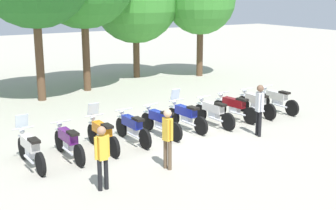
# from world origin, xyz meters

# --- Properties ---
(ground_plane) EXTENTS (80.00, 80.00, 0.00)m
(ground_plane) POSITION_xyz_m (0.00, 0.00, 0.00)
(ground_plane) COLOR #ADA899
(motorcycle_0) EXTENTS (0.62, 2.19, 1.37)m
(motorcycle_0) POSITION_xyz_m (-5.07, -0.48, 0.52)
(motorcycle_0) COLOR black
(motorcycle_0) RESTS_ON ground_plane
(motorcycle_1) EXTENTS (0.62, 2.19, 0.99)m
(motorcycle_1) POSITION_xyz_m (-3.95, -0.40, 0.50)
(motorcycle_1) COLOR black
(motorcycle_1) RESTS_ON ground_plane
(motorcycle_2) EXTENTS (0.62, 2.19, 1.37)m
(motorcycle_2) POSITION_xyz_m (-2.82, -0.25, 0.52)
(motorcycle_2) COLOR black
(motorcycle_2) RESTS_ON ground_plane
(motorcycle_3) EXTENTS (0.62, 2.19, 0.99)m
(motorcycle_3) POSITION_xyz_m (-1.69, -0.07, 0.50)
(motorcycle_3) COLOR black
(motorcycle_3) RESTS_ON ground_plane
(motorcycle_4) EXTENTS (0.62, 2.19, 0.99)m
(motorcycle_4) POSITION_xyz_m (-0.57, 0.07, 0.50)
(motorcycle_4) COLOR black
(motorcycle_4) RESTS_ON ground_plane
(motorcycle_5) EXTENTS (0.62, 2.19, 1.37)m
(motorcycle_5) POSITION_xyz_m (0.56, 0.21, 0.52)
(motorcycle_5) COLOR black
(motorcycle_5) RESTS_ON ground_plane
(motorcycle_6) EXTENTS (0.62, 2.19, 0.99)m
(motorcycle_6) POSITION_xyz_m (1.68, 0.11, 0.50)
(motorcycle_6) COLOR black
(motorcycle_6) RESTS_ON ground_plane
(motorcycle_7) EXTENTS (0.64, 2.18, 0.99)m
(motorcycle_7) POSITION_xyz_m (2.81, 0.31, 0.50)
(motorcycle_7) COLOR black
(motorcycle_7) RESTS_ON ground_plane
(motorcycle_8) EXTENTS (0.62, 2.19, 0.99)m
(motorcycle_8) POSITION_xyz_m (3.94, 0.37, 0.50)
(motorcycle_8) COLOR black
(motorcycle_8) RESTS_ON ground_plane
(motorcycle_9) EXTENTS (0.62, 2.19, 0.99)m
(motorcycle_9) POSITION_xyz_m (5.06, 0.36, 0.50)
(motorcycle_9) COLOR black
(motorcycle_9) RESTS_ON ground_plane
(person_0) EXTENTS (0.27, 0.41, 1.75)m
(person_0) POSITION_xyz_m (2.24, -1.68, 1.04)
(person_0) COLOR black
(person_0) RESTS_ON ground_plane
(person_1) EXTENTS (0.27, 0.41, 1.70)m
(person_1) POSITION_xyz_m (-1.92, -2.64, 0.99)
(person_1) COLOR brown
(person_1) RESTS_ON ground_plane
(person_2) EXTENTS (0.40, 0.22, 1.63)m
(person_2) POSITION_xyz_m (-3.98, -2.99, 0.95)
(person_2) COLOR black
(person_2) RESTS_ON ground_plane
(tree_3) EXTENTS (4.73, 4.73, 6.66)m
(tree_3) POSITION_xyz_m (3.77, 10.12, 4.29)
(tree_3) COLOR brown
(tree_3) RESTS_ON ground_plane
(tree_4) EXTENTS (3.90, 3.90, 6.26)m
(tree_4) POSITION_xyz_m (7.10, 8.68, 4.29)
(tree_4) COLOR brown
(tree_4) RESTS_ON ground_plane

